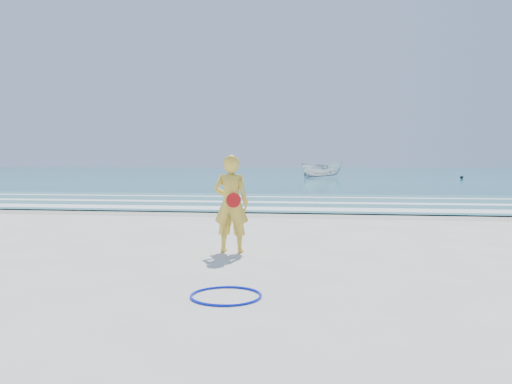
# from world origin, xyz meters

# --- Properties ---
(ground) EXTENTS (400.00, 400.00, 0.00)m
(ground) POSITION_xyz_m (0.00, 0.00, 0.00)
(ground) COLOR silver
(ground) RESTS_ON ground
(wet_sand) EXTENTS (400.00, 2.40, 0.00)m
(wet_sand) POSITION_xyz_m (0.00, 9.00, 0.00)
(wet_sand) COLOR #B2A893
(wet_sand) RESTS_ON ground
(ocean) EXTENTS (400.00, 190.00, 0.04)m
(ocean) POSITION_xyz_m (0.00, 105.00, 0.02)
(ocean) COLOR #19727F
(ocean) RESTS_ON ground
(shallow) EXTENTS (400.00, 10.00, 0.01)m
(shallow) POSITION_xyz_m (0.00, 14.00, 0.04)
(shallow) COLOR #59B7AD
(shallow) RESTS_ON ocean
(foam_near) EXTENTS (400.00, 1.40, 0.01)m
(foam_near) POSITION_xyz_m (0.00, 10.30, 0.05)
(foam_near) COLOR white
(foam_near) RESTS_ON shallow
(foam_mid) EXTENTS (400.00, 0.90, 0.01)m
(foam_mid) POSITION_xyz_m (0.00, 13.20, 0.05)
(foam_mid) COLOR white
(foam_mid) RESTS_ON shallow
(foam_far) EXTENTS (400.00, 0.60, 0.01)m
(foam_far) POSITION_xyz_m (0.00, 16.50, 0.05)
(foam_far) COLOR white
(foam_far) RESTS_ON shallow
(hoop) EXTENTS (1.12, 1.12, 0.03)m
(hoop) POSITION_xyz_m (0.96, -1.16, 0.02)
(hoop) COLOR #0C1EDC
(hoop) RESTS_ON ground
(boat) EXTENTS (5.24, 3.45, 1.89)m
(boat) POSITION_xyz_m (1.62, 49.59, 0.99)
(boat) COLOR silver
(boat) RESTS_ON ocean
(buoy) EXTENTS (0.34, 0.34, 0.34)m
(buoy) POSITION_xyz_m (16.08, 47.33, 0.21)
(buoy) COLOR black
(buoy) RESTS_ON ocean
(woman) EXTENTS (0.68, 0.47, 1.80)m
(woman) POSITION_xyz_m (0.43, 1.91, 0.90)
(woman) COLOR yellow
(woman) RESTS_ON ground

